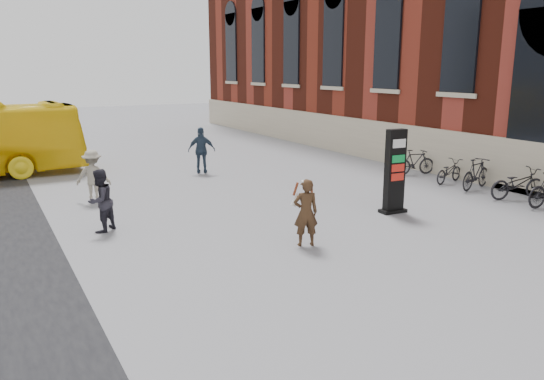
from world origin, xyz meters
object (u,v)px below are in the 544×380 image
woman (306,212)px  pedestrian_a (100,201)px  info_pylon (395,172)px  bike_4 (518,184)px  bike_5 (476,174)px  bike_7 (415,162)px  pedestrian_c (202,150)px  bike_6 (449,171)px  pedestrian_b (93,176)px

woman → pedestrian_a: pedestrian_a is taller
info_pylon → bike_4: size_ratio=1.26×
bike_5 → pedestrian_a: bearing=70.4°
bike_4 → info_pylon: bearing=97.0°
pedestrian_a → bike_7: (12.47, 1.64, -0.32)m
pedestrian_c → bike_7: 8.52m
info_pylon → bike_5: info_pylon is taller
info_pylon → bike_7: info_pylon is taller
bike_6 → pedestrian_a: bearing=75.8°
bike_4 → bike_7: bearing=15.7°
bike_4 → bike_5: bike_5 is taller
bike_7 → bike_6: bearing=-165.2°
info_pylon → bike_6: 5.15m
bike_6 → pedestrian_b: bearing=60.1°
bike_5 → bike_6: 1.23m
pedestrian_c → bike_5: bearing=160.0°
pedestrian_b → bike_4: pedestrian_b is taller
pedestrian_b → bike_4: size_ratio=0.85×
pedestrian_c → pedestrian_a: bearing=75.0°
bike_7 → pedestrian_a: bearing=112.3°
info_pylon → bike_4: (4.61, -0.71, -0.71)m
bike_6 → bike_7: (0.00, 1.74, 0.07)m
pedestrian_c → bike_6: size_ratio=1.13×
woman → bike_6: bearing=-139.5°
woman → pedestrian_b: bearing=-44.2°
info_pylon → bike_5: 4.75m
pedestrian_a → bike_7: pedestrian_a is taller
woman → bike_6: 9.13m
bike_4 → bike_5: size_ratio=1.07×
bike_5 → bike_6: (0.00, 1.22, -0.12)m
pedestrian_b → pedestrian_c: 5.46m
woman → pedestrian_b: 7.74m
pedestrian_c → bike_6: (7.26, -6.17, -0.49)m
pedestrian_b → bike_7: pedestrian_b is taller
info_pylon → pedestrian_a: info_pylon is taller
woman → bike_4: bearing=-157.8°
pedestrian_a → bike_6: bearing=140.5°
bike_4 → bike_6: bearing=15.7°
pedestrian_c → pedestrian_b: bearing=55.3°
info_pylon → woman: size_ratio=1.51×
bike_6 → bike_5: bearing=166.2°
woman → bike_5: woman is taller
pedestrian_a → bike_4: bearing=127.6°
info_pylon → bike_4: info_pylon is taller
bike_4 → woman: bearing=109.3°
pedestrian_c → bike_4: 11.61m
info_pylon → pedestrian_a: (-7.86, 2.26, -0.40)m
bike_7 → woman: bearing=136.1°
pedestrian_a → pedestrian_c: 8.01m
pedestrian_c → bike_4: (7.26, -9.05, -0.41)m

